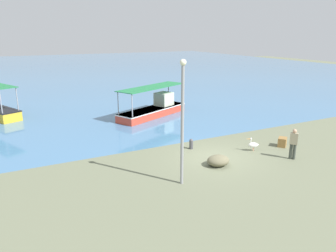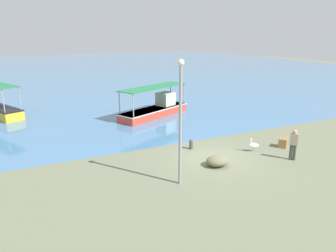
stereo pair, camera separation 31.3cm
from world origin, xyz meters
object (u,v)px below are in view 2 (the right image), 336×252
fisherman_standing (294,144)px  cargo_crate (283,143)px  mooring_bollard (191,144)px  net_pile (217,161)px  lamp_post (180,117)px  fishing_boat_center (156,108)px  pelican (253,145)px

fisherman_standing → cargo_crate: size_ratio=2.69×
mooring_bollard → fisherman_standing: bearing=-43.7°
net_pile → cargo_crate: bearing=7.4°
lamp_post → cargo_crate: (7.85, 1.62, -2.87)m
net_pile → fishing_boat_center: bearing=82.2°
pelican → cargo_crate: size_ratio=1.27×
lamp_post → mooring_bollard: (2.75, 3.73, -2.81)m
fishing_boat_center → pelican: size_ratio=8.55×
mooring_bollard → fisherman_standing: 5.62m
mooring_bollard → cargo_crate: 5.52m
fisherman_standing → net_pile: fisherman_standing is taller
fishing_boat_center → mooring_bollard: fishing_boat_center is taller
mooring_bollard → fisherman_standing: fisherman_standing is taller
lamp_post → cargo_crate: size_ratio=8.87×
pelican → mooring_bollard: size_ratio=1.29×
lamp_post → mooring_bollard: 5.42m
fishing_boat_center → lamp_post: lamp_post is taller
mooring_bollard → net_pile: (-0.06, -2.78, -0.06)m
fishing_boat_center → pelican: (1.54, -10.23, -0.23)m
mooring_bollard → pelican: bearing=-32.8°
lamp_post → net_pile: lamp_post is taller
pelican → net_pile: (-3.05, -0.86, -0.11)m
fishing_boat_center → net_pile: fishing_boat_center is taller
fishing_boat_center → cargo_crate: size_ratio=10.90×
pelican → cargo_crate: 2.12m
fisherman_standing → net_pile: bearing=165.3°
pelican → mooring_bollard: 3.56m
mooring_bollard → net_pile: mooring_bollard is taller
cargo_crate → pelican: bearing=174.9°
lamp_post → net_pile: size_ratio=4.68×
pelican → lamp_post: 6.62m
fishing_boat_center → net_pile: 11.20m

